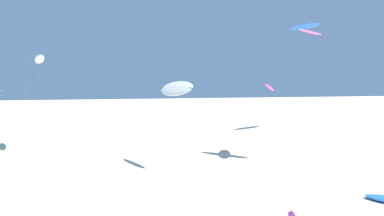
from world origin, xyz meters
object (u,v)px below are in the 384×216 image
flying_kite_2 (269,87)px  flying_kite_8 (39,59)px  flying_kite_4 (176,89)px  flying_kite_3 (306,27)px  flying_kite_7 (311,32)px

flying_kite_2 → flying_kite_8: 25.14m
flying_kite_4 → flying_kite_8: size_ratio=0.74×
flying_kite_3 → flying_kite_7: flying_kite_3 is taller
flying_kite_2 → flying_kite_7: flying_kite_7 is taller
flying_kite_7 → flying_kite_8: size_ratio=1.39×
flying_kite_8 → flying_kite_7: bearing=13.7°
flying_kite_2 → flying_kite_8: size_ratio=0.85×
flying_kite_4 → flying_kite_7: flying_kite_7 is taller
flying_kite_3 → flying_kite_8: flying_kite_3 is taller
flying_kite_3 → flying_kite_8: bearing=-160.1°
flying_kite_2 → flying_kite_7: 23.78m
flying_kite_2 → flying_kite_4: size_ratio=1.14×
flying_kite_3 → flying_kite_8: size_ratio=1.57×
flying_kite_2 → flying_kite_8: (-23.37, 8.79, 2.92)m
flying_kite_2 → flying_kite_3: flying_kite_3 is taller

